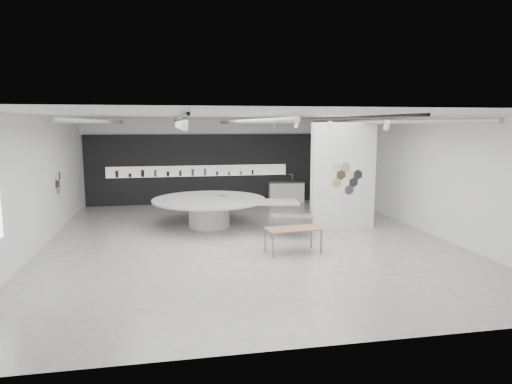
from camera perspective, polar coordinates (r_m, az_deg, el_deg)
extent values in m
cube|color=#ABA9A1|center=(14.21, -1.16, -5.98)|extent=(12.00, 14.00, 0.01)
cube|color=silver|center=(13.76, -1.21, 9.57)|extent=(12.00, 14.00, 0.01)
cube|color=white|center=(20.76, -4.45, 3.91)|extent=(12.00, 0.01, 3.80)
cube|color=white|center=(7.14, 8.38, -4.90)|extent=(12.00, 0.01, 3.80)
cube|color=white|center=(15.99, 20.55, 2.04)|extent=(0.01, 14.00, 3.80)
cube|color=white|center=(14.15, -25.92, 0.96)|extent=(0.01, 14.00, 3.80)
cylinder|color=#939396|center=(14.19, -18.72, 8.35)|extent=(0.12, 12.00, 0.12)
cylinder|color=#939396|center=(14.25, -1.55, 8.79)|extent=(0.12, 12.00, 0.12)
cylinder|color=#939396|center=(15.50, 14.14, 8.51)|extent=(0.12, 12.00, 0.12)
cube|color=black|center=(13.56, -9.67, 9.03)|extent=(0.05, 13.00, 0.06)
cylinder|color=white|center=(8.57, -8.86, 8.23)|extent=(0.11, 0.18, 0.21)
cylinder|color=white|center=(11.86, -9.45, 8.26)|extent=(0.11, 0.18, 0.21)
cylinder|color=white|center=(15.16, -9.79, 8.27)|extent=(0.11, 0.18, 0.21)
cylinder|color=white|center=(18.46, -10.01, 8.28)|extent=(0.11, 0.18, 0.21)
cube|color=black|center=(14.23, 6.86, 9.05)|extent=(0.05, 13.00, 0.06)
cylinder|color=white|center=(9.59, 16.04, 8.02)|extent=(0.11, 0.18, 0.21)
cylinder|color=white|center=(12.62, 9.21, 8.27)|extent=(0.11, 0.18, 0.21)
cylinder|color=white|center=(15.76, 5.06, 8.36)|extent=(0.11, 0.18, 0.21)
cylinder|color=white|center=(18.96, 2.30, 8.40)|extent=(0.11, 0.18, 0.21)
cylinder|color=tan|center=(16.62, -23.48, 0.19)|extent=(0.03, 0.28, 0.28)
cylinder|color=beige|center=(16.87, -23.29, 0.31)|extent=(0.03, 0.28, 0.28)
cylinder|color=#413420|center=(16.71, -23.43, 1.03)|extent=(0.03, 0.28, 0.28)
cylinder|color=black|center=(16.46, -23.62, 0.92)|extent=(0.03, 0.28, 0.28)
cylinder|color=white|center=(16.56, -23.57, 1.76)|extent=(0.03, 0.28, 0.28)
cylinder|color=black|center=(16.81, -23.38, 1.87)|extent=(0.03, 0.28, 0.28)
cube|color=black|center=(20.73, -4.42, 2.94)|extent=(11.80, 0.10, 3.10)
cube|color=white|center=(20.58, -7.17, 2.66)|extent=(8.00, 0.06, 0.46)
cube|color=white|center=(20.54, -7.15, 2.02)|extent=(8.00, 0.18, 0.02)
cylinder|color=black|center=(20.60, -17.00, 2.17)|extent=(0.13, 0.13, 0.29)
cylinder|color=black|center=(20.56, -15.49, 2.03)|extent=(0.13, 0.13, 0.15)
cylinder|color=black|center=(20.51, -13.98, 2.28)|extent=(0.14, 0.14, 0.30)
cylinder|color=brown|center=(20.49, -12.47, 2.31)|extent=(0.12, 0.12, 0.29)
cylinder|color=black|center=(20.48, -10.94, 2.24)|extent=(0.12, 0.12, 0.21)
cylinder|color=black|center=(20.49, -9.43, 2.34)|extent=(0.10, 0.10, 0.25)
cylinder|color=brown|center=(20.51, -7.91, 2.45)|extent=(0.12, 0.12, 0.30)
cylinder|color=brown|center=(20.54, -6.40, 2.50)|extent=(0.10, 0.10, 0.31)
cylinder|color=black|center=(20.60, -4.89, 2.34)|extent=(0.09, 0.09, 0.17)
cylinder|color=brown|center=(20.66, -3.39, 2.36)|extent=(0.10, 0.10, 0.16)
cylinder|color=brown|center=(20.74, -1.90, 2.39)|extent=(0.09, 0.09, 0.15)
cylinder|color=black|center=(20.83, -0.43, 2.49)|extent=(0.09, 0.09, 0.21)
cube|color=white|center=(15.78, 10.83, 1.99)|extent=(2.20, 0.35, 3.60)
cylinder|color=white|center=(15.62, 11.07, 1.18)|extent=(0.34, 0.03, 0.34)
cylinder|color=black|center=(15.74, 12.07, 1.20)|extent=(0.34, 0.03, 0.34)
cylinder|color=tan|center=(15.52, 10.05, 1.16)|extent=(0.34, 0.03, 0.34)
cylinder|color=beige|center=(15.65, 11.60, 2.13)|extent=(0.34, 0.03, 0.34)
cylinder|color=#413420|center=(15.54, 10.59, 2.11)|extent=(0.34, 0.03, 0.34)
cylinder|color=black|center=(15.71, 11.54, 0.25)|extent=(0.34, 0.03, 0.34)
cylinder|color=white|center=(15.60, 10.53, 0.23)|extent=(0.34, 0.03, 0.34)
cylinder|color=black|center=(15.77, 12.60, 2.14)|extent=(0.34, 0.03, 0.34)
cylinder|color=tan|center=(15.57, 11.12, 3.07)|extent=(0.34, 0.03, 0.34)
cylinder|color=beige|center=(15.46, 10.10, 3.06)|extent=(0.34, 0.03, 0.34)
cylinder|color=white|center=(15.94, -5.87, -2.71)|extent=(1.64, 1.64, 0.92)
cylinder|color=#B6B6AC|center=(15.85, -5.90, -0.96)|extent=(4.53, 4.53, 0.07)
cube|color=#B6B6AC|center=(15.28, 2.08, -1.26)|extent=(1.90, 1.37, 0.06)
cube|color=tan|center=(15.98, -9.79, -0.82)|extent=(0.30, 0.24, 0.01)
cube|color=#413420|center=(16.46, -4.20, -0.45)|extent=(0.30, 0.24, 0.01)
cube|color=#94654C|center=(12.68, 4.66, -4.59)|extent=(1.55, 0.88, 0.03)
cube|color=slate|center=(12.23, 2.11, -6.74)|extent=(0.04, 0.04, 0.67)
cube|color=slate|center=(12.84, 1.15, -5.99)|extent=(0.04, 0.04, 0.67)
cube|color=slate|center=(12.74, 8.15, -6.20)|extent=(0.04, 0.04, 0.67)
cube|color=slate|center=(13.33, 6.95, -5.52)|extent=(0.04, 0.04, 0.67)
cube|color=slate|center=(14.49, 4.47, -2.99)|extent=(1.46, 1.02, 0.03)
cube|color=slate|center=(14.31, 1.91, -4.52)|extent=(0.05, 0.05, 0.65)
cube|color=slate|center=(14.88, 2.08, -4.01)|extent=(0.05, 0.05, 0.65)
cube|color=slate|center=(14.27, 6.93, -4.61)|extent=(0.05, 0.05, 0.65)
cube|color=slate|center=(14.84, 6.91, -4.10)|extent=(0.05, 0.05, 0.65)
cube|color=white|center=(21.01, 3.82, -0.03)|extent=(1.61, 0.73, 0.88)
cube|color=slate|center=(20.95, 3.83, 1.20)|extent=(1.66, 0.77, 0.03)
cylinder|color=silver|center=(21.12, 4.56, 1.77)|extent=(0.03, 0.03, 0.35)
cylinder|color=silver|center=(21.09, 4.35, 2.21)|extent=(0.16, 0.04, 0.02)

